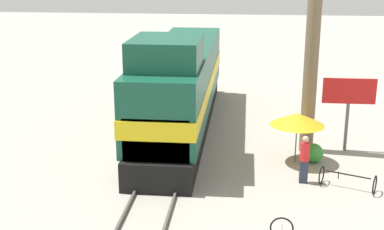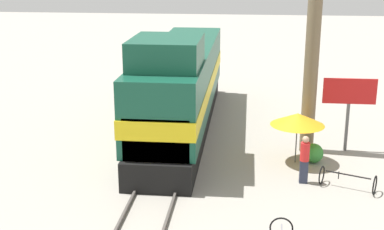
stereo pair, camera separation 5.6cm
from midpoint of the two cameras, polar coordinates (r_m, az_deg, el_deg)
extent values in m
plane|color=gray|center=(20.49, -3.24, -6.54)|extent=(120.00, 120.00, 0.00)
cube|color=#4C4742|center=(20.58, -5.22, -6.25)|extent=(0.08, 40.09, 0.15)
cube|color=#4C4742|center=(20.37, -1.23, -6.44)|extent=(0.08, 40.09, 0.15)
cube|color=black|center=(25.86, -1.18, -0.27)|extent=(2.58, 15.33, 1.10)
cube|color=#144C38|center=(25.36, -1.21, 4.03)|extent=(2.80, 14.72, 2.86)
cube|color=yellow|center=(25.43, -1.20, 3.40)|extent=(2.84, 14.87, 0.70)
cube|color=yellow|center=(19.53, -3.47, -1.80)|extent=(2.38, 2.15, 1.57)
cube|color=#144C38|center=(20.51, -2.84, 6.69)|extent=(2.63, 3.37, 1.11)
cylinder|color=#726047|center=(22.38, 12.76, 9.32)|extent=(0.59, 0.59, 10.74)
cylinder|color=#4C4C4C|center=(21.88, 10.98, -2.57)|extent=(0.05, 0.05, 1.95)
cone|color=orange|center=(21.62, 11.10, -0.43)|extent=(2.17, 2.17, 0.49)
cube|color=#595959|center=(23.73, 16.06, -1.24)|extent=(0.12, 0.12, 2.08)
cube|color=red|center=(23.31, 16.37, 2.47)|extent=(2.20, 0.08, 1.08)
sphere|color=#388C38|center=(22.23, 12.75, -3.97)|extent=(0.79, 0.79, 0.79)
cube|color=#2D3347|center=(20.17, 11.74, -5.93)|extent=(0.30, 0.20, 0.87)
cylinder|color=red|center=(19.89, 11.87, -3.85)|extent=(0.34, 0.34, 0.69)
sphere|color=tan|center=(19.73, 11.95, -2.56)|extent=(0.25, 0.25, 0.25)
torus|color=black|center=(20.25, 13.57, -6.23)|extent=(0.31, 0.66, 0.69)
torus|color=black|center=(19.92, 18.82, -7.07)|extent=(0.31, 0.66, 0.69)
cube|color=black|center=(19.99, 16.22, -6.13)|extent=(1.49, 0.65, 0.04)
cylinder|color=black|center=(20.08, 15.28, -6.19)|extent=(0.04, 0.04, 0.29)
torus|color=black|center=(16.28, 9.45, -11.81)|extent=(0.70, 0.08, 0.70)
camera|label=1|loc=(0.03, -90.09, -0.03)|focal=50.00mm
camera|label=2|loc=(0.03, 89.91, 0.03)|focal=50.00mm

